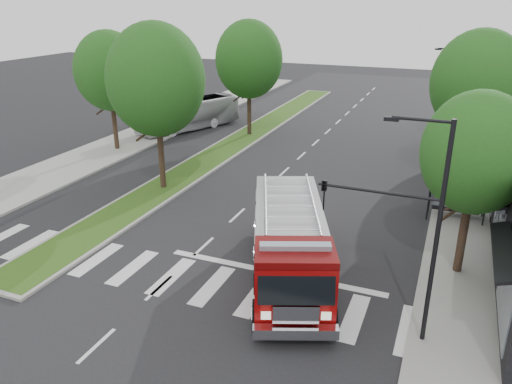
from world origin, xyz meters
TOP-DOWN VIEW (x-y plane):
  - ground at (0.00, 0.00)m, footprint 140.00×140.00m
  - sidewalk_right at (12.50, 10.00)m, footprint 5.00×80.00m
  - sidewalk_left at (-14.50, 10.00)m, footprint 5.00×80.00m
  - median at (-6.00, 18.00)m, footprint 3.00×50.00m
  - bus_shelter at (11.20, 8.15)m, footprint 3.20×1.60m
  - tree_right_near at (11.50, 2.00)m, footprint 4.40×4.40m
  - tree_right_mid at (11.50, 14.00)m, footprint 5.60×5.60m
  - tree_right_far at (11.50, 24.00)m, footprint 5.00×5.00m
  - tree_median_near at (-6.00, 6.00)m, footprint 5.80×5.80m
  - tree_median_far at (-6.00, 20.00)m, footprint 5.60×5.60m
  - tree_left_mid at (-14.00, 12.00)m, footprint 5.20×5.20m
  - streetlight_right_near at (9.61, -3.50)m, footprint 4.08×0.22m
  - streetlight_right_far at (10.35, 20.00)m, footprint 2.11×0.20m
  - fire_engine at (4.73, -1.11)m, footprint 6.25×10.13m
  - city_bus at (-11.94, 20.02)m, footprint 6.28×10.28m

SIDE VIEW (x-z plane):
  - ground at x=0.00m, z-range 0.00..0.00m
  - sidewalk_right at x=12.50m, z-range 0.00..0.15m
  - sidewalk_left at x=-14.50m, z-range 0.00..0.15m
  - median at x=-6.00m, z-range 0.00..0.16m
  - city_bus at x=-11.94m, z-range 0.00..2.84m
  - fire_engine at x=4.73m, z-range -0.07..3.31m
  - bus_shelter at x=11.20m, z-range 0.73..3.34m
  - streetlight_right_far at x=10.35m, z-range 0.48..8.48m
  - streetlight_right_near at x=9.61m, z-range 0.67..8.67m
  - tree_right_near at x=11.50m, z-range 1.48..9.53m
  - tree_right_far at x=11.50m, z-range 1.47..10.20m
  - tree_left_mid at x=-14.00m, z-range 1.58..10.74m
  - tree_right_mid at x=11.50m, z-range 1.63..11.35m
  - tree_median_far at x=-6.00m, z-range 1.63..11.35m
  - tree_median_near at x=-6.00m, z-range 1.73..11.89m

